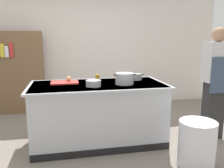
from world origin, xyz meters
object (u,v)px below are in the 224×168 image
at_px(mixing_bowl, 93,83).
at_px(person_chef, 215,81).
at_px(stock_pot, 124,79).
at_px(juice_cup, 98,77).
at_px(sauce_pan, 137,77).
at_px(onion, 69,79).
at_px(bookshelf, 16,73).
at_px(trash_bin, 197,143).

distance_m(mixing_bowl, person_chef, 1.88).
bearing_deg(stock_pot, juice_cup, 132.42).
height_order(mixing_bowl, person_chef, person_chef).
bearing_deg(person_chef, sauce_pan, 61.54).
relative_size(onion, sauce_pan, 0.34).
bearing_deg(stock_pot, person_chef, -3.70).
bearing_deg(onion, person_chef, -10.21).
height_order(juice_cup, bookshelf, bookshelf).
height_order(stock_pot, sauce_pan, stock_pot).
relative_size(mixing_bowl, juice_cup, 2.09).
relative_size(person_chef, bookshelf, 1.01).
bearing_deg(stock_pot, onion, 158.76).
height_order(onion, stock_pot, stock_pot).
relative_size(onion, mixing_bowl, 0.35).
xyz_separation_m(sauce_pan, mixing_bowl, (-0.75, -0.36, -0.01)).
distance_m(onion, mixing_bowl, 0.49).
xyz_separation_m(mixing_bowl, trash_bin, (1.18, -0.74, -0.66)).
bearing_deg(onion, mixing_bowl, -48.70).
bearing_deg(juice_cup, mixing_bowl, -105.43).
distance_m(stock_pot, trash_bin, 1.29).
bearing_deg(person_chef, mixing_bowl, 79.67).
distance_m(juice_cup, person_chef, 1.82).
distance_m(mixing_bowl, trash_bin, 1.54).
bearing_deg(trash_bin, onion, 143.40).
bearing_deg(mixing_bowl, onion, 131.30).
bearing_deg(sauce_pan, person_chef, -18.94).
xyz_separation_m(sauce_pan, bookshelf, (-2.12, 1.60, -0.10)).
height_order(sauce_pan, bookshelf, bookshelf).
relative_size(trash_bin, bookshelf, 0.33).
relative_size(stock_pot, trash_bin, 0.58).
xyz_separation_m(onion, person_chef, (2.21, -0.40, -0.04)).
relative_size(mixing_bowl, person_chef, 0.12).
relative_size(stock_pot, sauce_pan, 1.54).
relative_size(sauce_pan, person_chef, 0.12).
bearing_deg(juice_cup, onion, -171.54).
xyz_separation_m(trash_bin, person_chef, (0.71, 0.72, 0.63)).
relative_size(onion, trash_bin, 0.13).
height_order(juice_cup, person_chef, person_chef).
distance_m(stock_pot, person_chef, 1.43).
xyz_separation_m(onion, juice_cup, (0.45, 0.07, -0.01)).
bearing_deg(trash_bin, sauce_pan, 111.15).
height_order(sauce_pan, mixing_bowl, sauce_pan).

